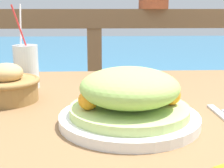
# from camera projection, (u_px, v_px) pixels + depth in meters

# --- Properties ---
(patio_table) EXTENTS (1.15, 1.00, 0.74)m
(patio_table) POSITION_uv_depth(u_px,v_px,m) (93.00, 150.00, 0.72)
(patio_table) COLOR olive
(patio_table) RESTS_ON ground_plane
(railing_fence) EXTENTS (2.80, 0.08, 0.97)m
(railing_fence) POSITION_uv_depth(u_px,v_px,m) (95.00, 57.00, 1.55)
(railing_fence) COLOR brown
(railing_fence) RESTS_ON ground_plane
(sea_backdrop) EXTENTS (12.00, 4.00, 0.45)m
(sea_backdrop) POSITION_uv_depth(u_px,v_px,m) (96.00, 67.00, 4.09)
(sea_backdrop) COLOR teal
(sea_backdrop) RESTS_ON ground_plane
(salad_plate) EXTENTS (0.29, 0.29, 0.12)m
(salad_plate) POSITION_uv_depth(u_px,v_px,m) (129.00, 100.00, 0.64)
(salad_plate) COLOR white
(salad_plate) RESTS_ON patio_table
(drink_glass) EXTENTS (0.07, 0.07, 0.25)m
(drink_glass) POSITION_uv_depth(u_px,v_px,m) (26.00, 66.00, 0.93)
(drink_glass) COLOR silver
(drink_glass) RESTS_ON patio_table
(bread_basket) EXTENTS (0.17, 0.17, 0.10)m
(bread_basket) POSITION_uv_depth(u_px,v_px,m) (7.00, 86.00, 0.80)
(bread_basket) COLOR olive
(bread_basket) RESTS_ON patio_table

